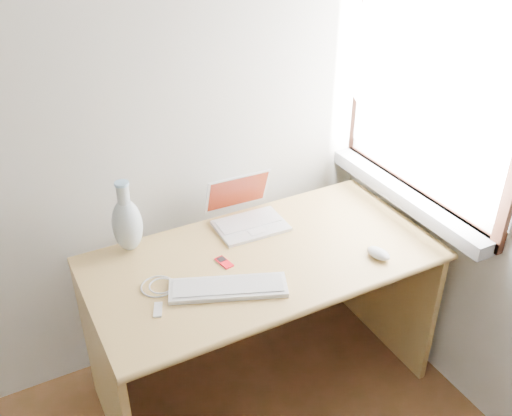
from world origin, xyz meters
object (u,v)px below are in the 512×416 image
external_keyboard (228,288)px  laptop (247,214)px  vase (127,223)px  desk (253,285)px

external_keyboard → laptop: bearing=76.6°
laptop → external_keyboard: bearing=-123.6°
vase → desk: bearing=-24.7°
laptop → external_keyboard: 0.45m
external_keyboard → vase: bearing=141.8°
laptop → vase: bearing=176.6°
desk → vase: 0.59m
laptop → vase: (-0.49, 0.05, 0.08)m
desk → external_keyboard: 0.36m
vase → external_keyboard: bearing=-60.4°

